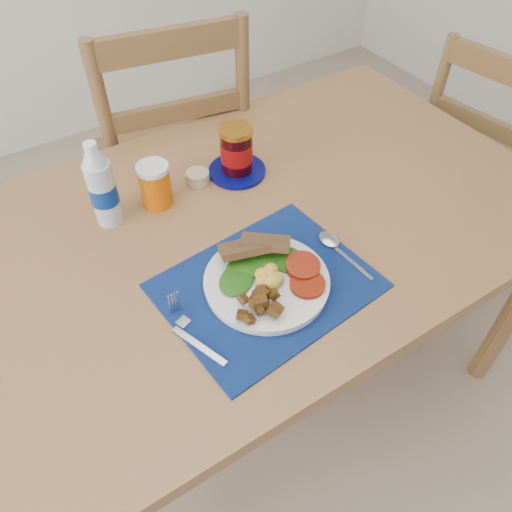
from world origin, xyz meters
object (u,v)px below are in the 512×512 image
at_px(breakfast_plate, 266,281).
at_px(juice_glass, 156,186).
at_px(jam_on_saucer, 237,154).
at_px(chair_end, 488,148).
at_px(chair_far, 172,138).
at_px(water_bottle, 102,188).

relative_size(breakfast_plate, juice_glass, 2.48).
height_order(juice_glass, jam_on_saucer, jam_on_saucer).
bearing_deg(juice_glass, chair_end, -6.67).
relative_size(chair_far, jam_on_saucer, 8.50).
distance_m(breakfast_plate, jam_on_saucer, 0.39).
bearing_deg(breakfast_plate, jam_on_saucer, 92.11).
relative_size(juice_glass, jam_on_saucer, 0.70).
bearing_deg(water_bottle, breakfast_plate, -62.64).
bearing_deg(chair_end, water_bottle, 75.01).
height_order(water_bottle, jam_on_saucer, water_bottle).
bearing_deg(water_bottle, juice_glass, -1.89).
xyz_separation_m(chair_end, breakfast_plate, (-1.05, -0.23, 0.20)).
xyz_separation_m(water_bottle, jam_on_saucer, (0.34, -0.01, -0.03)).
bearing_deg(chair_far, water_bottle, 60.25).
relative_size(water_bottle, jam_on_saucer, 1.44).
distance_m(chair_far, chair_end, 1.05).
bearing_deg(breakfast_plate, chair_end, 37.17).
height_order(breakfast_plate, jam_on_saucer, jam_on_saucer).
bearing_deg(juice_glass, breakfast_plate, -79.03).
distance_m(chair_far, water_bottle, 0.58).
relative_size(chair_far, water_bottle, 5.91).
height_order(water_bottle, juice_glass, water_bottle).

